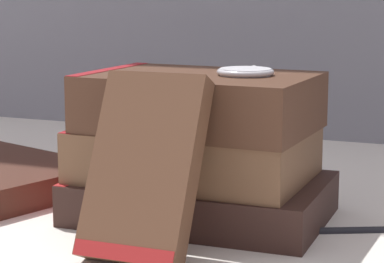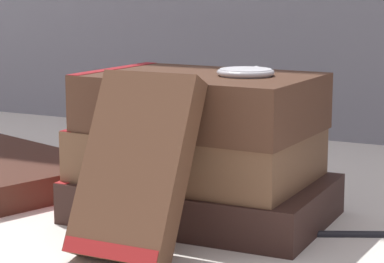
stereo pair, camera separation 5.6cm
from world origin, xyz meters
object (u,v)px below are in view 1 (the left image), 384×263
Objects in this scene: pocket_watch at (246,72)px; reading_glasses at (211,171)px; book_flat_top at (195,102)px; book_leaning_front at (144,174)px; book_flat_middle at (190,152)px; book_flat_bottom at (196,198)px.

reading_glasses is at bearing 119.21° from pocket_watch.
pocket_watch is 0.48× the size of reading_glasses.
book_leaning_front is at bearing -85.98° from book_flat_top.
pocket_watch is at bearing 7.60° from book_flat_top.
pocket_watch is at bearing -63.51° from reading_glasses.
book_flat_middle is 0.12m from book_leaning_front.
book_flat_bottom reaches higher than reading_glasses.
pocket_watch is (0.05, 0.00, 0.12)m from book_flat_bottom.
book_leaning_front is 0.14m from pocket_watch.
book_leaning_front is (0.00, -0.11, -0.04)m from book_flat_top.
book_flat_top is 3.81× the size of pocket_watch.
book_flat_bottom is at bearing -16.25° from book_flat_middle.
pocket_watch is at bearing 1.18° from book_flat_bottom.
pocket_watch is 0.24m from reading_glasses.
pocket_watch reaches higher than reading_glasses.
book_flat_bottom is 1.57× the size of book_leaning_front.
reading_glasses is (-0.04, 0.17, -0.06)m from book_flat_middle.
pocket_watch is (0.05, 0.00, 0.03)m from book_flat_top.
book_flat_top is 0.21m from reading_glasses.
book_flat_top reaches higher than book_flat_bottom.
pocket_watch is (0.04, 0.12, 0.07)m from book_leaning_front.
book_leaning_front is 1.28× the size of reading_glasses.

